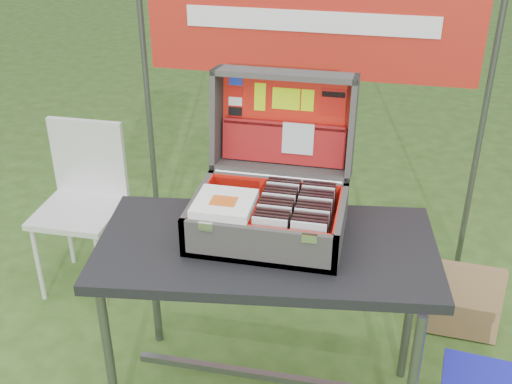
% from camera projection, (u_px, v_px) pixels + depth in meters
% --- Properties ---
extents(table, '(1.29, 0.76, 0.76)m').
position_uv_depth(table, '(266.00, 326.00, 2.50)').
color(table, black).
rests_on(table, ground).
extents(table_top, '(1.29, 0.76, 0.04)m').
position_uv_depth(table_top, '(267.00, 248.00, 2.32)').
color(table_top, black).
rests_on(table_top, ground).
extents(table_leg_fl, '(0.04, 0.04, 0.72)m').
position_uv_depth(table_leg_fl, '(108.00, 352.00, 2.39)').
color(table_leg_fl, '#59595B').
rests_on(table_leg_fl, ground).
extents(table_leg_bl, '(0.04, 0.04, 0.72)m').
position_uv_depth(table_leg_bl, '(154.00, 276.00, 2.82)').
color(table_leg_bl, '#59595B').
rests_on(table_leg_bl, ground).
extents(table_leg_br, '(0.04, 0.04, 0.72)m').
position_uv_depth(table_leg_br, '(410.00, 309.00, 2.62)').
color(table_leg_br, '#59595B').
rests_on(table_leg_br, ground).
extents(table_brace, '(1.07, 0.03, 0.03)m').
position_uv_depth(table_brace, '(265.00, 376.00, 2.62)').
color(table_brace, '#59595B').
rests_on(table_brace, ground).
extents(suitcase, '(0.55, 0.55, 0.52)m').
position_uv_depth(suitcase, '(272.00, 165.00, 2.28)').
color(suitcase, '#5D5A56').
rests_on(suitcase, table).
extents(suitcase_base_bottom, '(0.55, 0.39, 0.02)m').
position_uv_depth(suitcase_base_bottom, '(268.00, 234.00, 2.35)').
color(suitcase_base_bottom, '#5D5A56').
rests_on(suitcase_base_bottom, table_top).
extents(suitcase_base_wall_front, '(0.55, 0.02, 0.15)m').
position_uv_depth(suitcase_base_wall_front, '(257.00, 247.00, 2.16)').
color(suitcase_base_wall_front, '#5D5A56').
rests_on(suitcase_base_wall_front, table_top).
extents(suitcase_base_wall_back, '(0.55, 0.02, 0.15)m').
position_uv_depth(suitcase_base_wall_back, '(277.00, 195.00, 2.48)').
color(suitcase_base_wall_back, '#5D5A56').
rests_on(suitcase_base_wall_back, table_top).
extents(suitcase_base_wall_left, '(0.02, 0.39, 0.15)m').
position_uv_depth(suitcase_base_wall_left, '(198.00, 211.00, 2.37)').
color(suitcase_base_wall_left, '#5D5A56').
rests_on(suitcase_base_wall_left, table_top).
extents(suitcase_base_wall_right, '(0.02, 0.39, 0.15)m').
position_uv_depth(suitcase_base_wall_right, '(340.00, 227.00, 2.27)').
color(suitcase_base_wall_right, '#5D5A56').
rests_on(suitcase_base_wall_right, table_top).
extents(suitcase_liner_floor, '(0.50, 0.35, 0.01)m').
position_uv_depth(suitcase_liner_floor, '(268.00, 230.00, 2.34)').
color(suitcase_liner_floor, red).
rests_on(suitcase_liner_floor, suitcase_base_bottom).
extents(suitcase_latch_left, '(0.05, 0.01, 0.03)m').
position_uv_depth(suitcase_latch_left, '(206.00, 227.00, 2.15)').
color(suitcase_latch_left, silver).
rests_on(suitcase_latch_left, suitcase_base_wall_front).
extents(suitcase_latch_right, '(0.05, 0.01, 0.03)m').
position_uv_depth(suitcase_latch_right, '(309.00, 238.00, 2.09)').
color(suitcase_latch_right, silver).
rests_on(suitcase_latch_right, suitcase_base_wall_front).
extents(suitcase_hinge, '(0.49, 0.02, 0.02)m').
position_uv_depth(suitcase_hinge, '(278.00, 177.00, 2.45)').
color(suitcase_hinge, silver).
rests_on(suitcase_hinge, suitcase_base_wall_back).
extents(suitcase_lid_back, '(0.55, 0.08, 0.39)m').
position_uv_depth(suitcase_lid_back, '(286.00, 119.00, 2.51)').
color(suitcase_lid_back, '#5D5A56').
rests_on(suitcase_lid_back, suitcase_base_wall_back).
extents(suitcase_lid_rim_far, '(0.55, 0.15, 0.04)m').
position_uv_depth(suitcase_lid_rim_far, '(285.00, 74.00, 2.39)').
color(suitcase_lid_rim_far, '#5D5A56').
rests_on(suitcase_lid_rim_far, suitcase_lid_back).
extents(suitcase_lid_rim_near, '(0.55, 0.15, 0.04)m').
position_uv_depth(suitcase_lid_rim_near, '(281.00, 168.00, 2.52)').
color(suitcase_lid_rim_near, '#5D5A56').
rests_on(suitcase_lid_rim_near, suitcase_lid_back).
extents(suitcase_lid_rim_left, '(0.02, 0.20, 0.41)m').
position_uv_depth(suitcase_lid_rim_left, '(217.00, 117.00, 2.50)').
color(suitcase_lid_rim_left, '#5D5A56').
rests_on(suitcase_lid_rim_left, suitcase_lid_back).
extents(suitcase_lid_rim_right, '(0.02, 0.20, 0.41)m').
position_uv_depth(suitcase_lid_rim_right, '(352.00, 128.00, 2.40)').
color(suitcase_lid_rim_right, '#5D5A56').
rests_on(suitcase_lid_rim_right, suitcase_lid_back).
extents(suitcase_lid_liner, '(0.50, 0.06, 0.34)m').
position_uv_depth(suitcase_lid_liner, '(285.00, 120.00, 2.50)').
color(suitcase_lid_liner, red).
rests_on(suitcase_lid_liner, suitcase_lid_back).
extents(suitcase_liner_wall_front, '(0.50, 0.01, 0.13)m').
position_uv_depth(suitcase_liner_wall_front, '(258.00, 242.00, 2.17)').
color(suitcase_liner_wall_front, red).
rests_on(suitcase_liner_wall_front, suitcase_base_bottom).
extents(suitcase_liner_wall_back, '(0.50, 0.01, 0.13)m').
position_uv_depth(suitcase_liner_wall_back, '(276.00, 194.00, 2.46)').
color(suitcase_liner_wall_back, red).
rests_on(suitcase_liner_wall_back, suitcase_base_bottom).
extents(suitcase_liner_wall_left, '(0.01, 0.35, 0.13)m').
position_uv_depth(suitcase_liner_wall_left, '(202.00, 209.00, 2.36)').
color(suitcase_liner_wall_left, red).
rests_on(suitcase_liner_wall_left, suitcase_base_bottom).
extents(suitcase_liner_wall_right, '(0.01, 0.35, 0.13)m').
position_uv_depth(suitcase_liner_wall_right, '(337.00, 224.00, 2.27)').
color(suitcase_liner_wall_right, red).
rests_on(suitcase_liner_wall_right, suitcase_base_bottom).
extents(suitcase_lid_pocket, '(0.48, 0.05, 0.16)m').
position_uv_depth(suitcase_lid_pocket, '(283.00, 143.00, 2.51)').
color(suitcase_lid_pocket, maroon).
rests_on(suitcase_lid_pocket, suitcase_lid_liner).
extents(suitcase_pocket_edge, '(0.47, 0.02, 0.02)m').
position_uv_depth(suitcase_pocket_edge, '(284.00, 124.00, 2.48)').
color(suitcase_pocket_edge, maroon).
rests_on(suitcase_pocket_edge, suitcase_lid_pocket).
extents(suitcase_pocket_cd, '(0.12, 0.03, 0.12)m').
position_uv_depth(suitcase_pocket_cd, '(298.00, 139.00, 2.47)').
color(suitcase_pocket_cd, silver).
rests_on(suitcase_pocket_cd, suitcase_lid_pocket).
extents(lid_sticker_cc_a, '(0.05, 0.01, 0.03)m').
position_uv_depth(lid_sticker_cc_a, '(236.00, 81.00, 2.48)').
color(lid_sticker_cc_a, '#1933B2').
rests_on(lid_sticker_cc_a, suitcase_lid_liner).
extents(lid_sticker_cc_b, '(0.05, 0.01, 0.03)m').
position_uv_depth(lid_sticker_cc_b, '(236.00, 91.00, 2.49)').
color(lid_sticker_cc_b, red).
rests_on(lid_sticker_cc_b, suitcase_lid_liner).
extents(lid_sticker_cc_c, '(0.05, 0.01, 0.03)m').
position_uv_depth(lid_sticker_cc_c, '(235.00, 101.00, 2.51)').
color(lid_sticker_cc_c, white).
rests_on(lid_sticker_cc_c, suitcase_lid_liner).
extents(lid_sticker_cc_d, '(0.05, 0.01, 0.03)m').
position_uv_depth(lid_sticker_cc_d, '(235.00, 111.00, 2.52)').
color(lid_sticker_cc_d, black).
rests_on(lid_sticker_cc_d, suitcase_lid_liner).
extents(lid_card_neon_tall, '(0.04, 0.02, 0.11)m').
position_uv_depth(lid_card_neon_tall, '(260.00, 97.00, 2.48)').
color(lid_card_neon_tall, '#C0F408').
rests_on(lid_card_neon_tall, suitcase_lid_liner).
extents(lid_card_neon_main, '(0.11, 0.01, 0.08)m').
position_uv_depth(lid_card_neon_main, '(286.00, 99.00, 2.46)').
color(lid_card_neon_main, '#C0F408').
rests_on(lid_card_neon_main, suitcase_lid_liner).
extents(lid_card_neon_small, '(0.05, 0.01, 0.08)m').
position_uv_depth(lid_card_neon_small, '(308.00, 100.00, 2.45)').
color(lid_card_neon_small, '#C0F408').
rests_on(lid_card_neon_small, suitcase_lid_liner).
extents(lid_sticker_band, '(0.10, 0.02, 0.10)m').
position_uv_depth(lid_sticker_band, '(333.00, 102.00, 2.43)').
color(lid_sticker_band, red).
rests_on(lid_sticker_band, suitcase_lid_liner).
extents(lid_sticker_band_bar, '(0.09, 0.01, 0.02)m').
position_uv_depth(lid_sticker_band_bar, '(334.00, 94.00, 2.42)').
color(lid_sticker_band_bar, black).
rests_on(lid_sticker_band_bar, suitcase_lid_liner).
extents(cd_left_0, '(0.12, 0.01, 0.14)m').
position_uv_depth(cd_left_0, '(269.00, 236.00, 2.18)').
color(cd_left_0, silver).
rests_on(cd_left_0, suitcase_liner_floor).
extents(cd_left_1, '(0.12, 0.01, 0.14)m').
position_uv_depth(cd_left_1, '(271.00, 233.00, 2.19)').
color(cd_left_1, black).
rests_on(cd_left_1, suitcase_liner_floor).
extents(cd_left_2, '(0.12, 0.01, 0.14)m').
position_uv_depth(cd_left_2, '(272.00, 230.00, 2.21)').
color(cd_left_2, black).
rests_on(cd_left_2, suitcase_liner_floor).
extents(cd_left_3, '(0.12, 0.01, 0.14)m').
position_uv_depth(cd_left_3, '(273.00, 226.00, 2.23)').
color(cd_left_3, black).
rests_on(cd_left_3, suitcase_liner_floor).
extents(cd_left_4, '(0.12, 0.01, 0.14)m').
position_uv_depth(cd_left_4, '(274.00, 223.00, 2.25)').
color(cd_left_4, silver).
rests_on(cd_left_4, suitcase_liner_floor).
extents(cd_left_5, '(0.12, 0.01, 0.14)m').
position_uv_depth(cd_left_5, '(275.00, 220.00, 2.27)').
color(cd_left_5, black).
rests_on(cd_left_5, suitcase_liner_floor).
extents(cd_left_6, '(0.12, 0.01, 0.14)m').
position_uv_depth(cd_left_6, '(276.00, 217.00, 2.29)').
color(cd_left_6, black).
rests_on(cd_left_6, suitcase_liner_floor).
extents(cd_left_7, '(0.12, 0.01, 0.14)m').
position_uv_depth(cd_left_7, '(277.00, 214.00, 2.30)').
color(cd_left_7, black).
rests_on(cd_left_7, suitcase_liner_floor).
extents(cd_left_8, '(0.12, 0.01, 0.14)m').
position_uv_depth(cd_left_8, '(278.00, 211.00, 2.32)').
color(cd_left_8, silver).
rests_on(cd_left_8, suitcase_liner_floor).
extents(cd_left_9, '(0.12, 0.01, 0.14)m').
position_uv_depth(cd_left_9, '(279.00, 208.00, 2.34)').
color(cd_left_9, black).
rests_on(cd_left_9, suitcase_liner_floor).
extents(cd_left_10, '(0.12, 0.01, 0.14)m').
position_uv_depth(cd_left_10, '(280.00, 205.00, 2.36)').
color(cd_left_10, black).
rests_on(cd_left_10, suitcase_liner_floor).
extents(cd_left_11, '(0.12, 0.01, 0.14)m').
position_uv_depth(cd_left_11, '(281.00, 203.00, 2.38)').
color(cd_left_11, black).
rests_on(cd_left_11, suitcase_liner_floor).
extents(cd_left_12, '(0.12, 0.01, 0.14)m').
position_uv_depth(cd_left_12, '(282.00, 200.00, 2.40)').
color(cd_left_12, silver).
rests_on(cd_left_12, suitcase_liner_floor).
extents(cd_left_13, '(0.12, 0.01, 0.14)m').
position_uv_depth(cd_left_13, '(283.00, 197.00, 2.41)').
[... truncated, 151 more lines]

